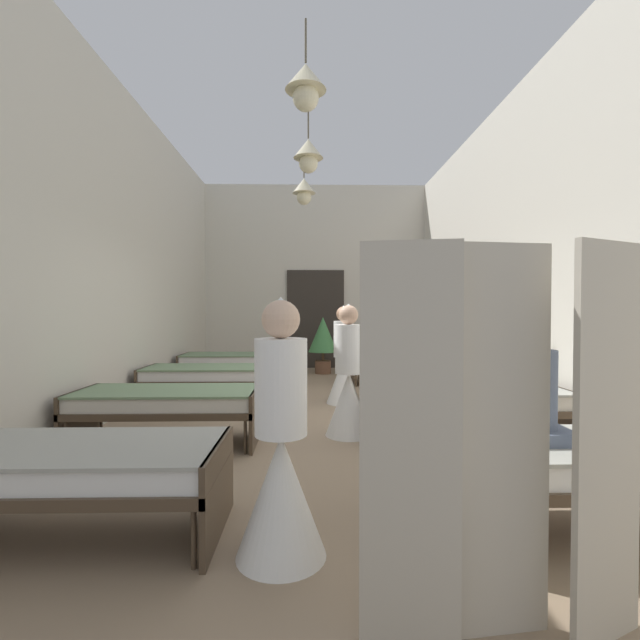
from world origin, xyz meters
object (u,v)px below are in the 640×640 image
nurse_near_aisle (343,368)px  nurse_far_aisle (348,389)px  bed_right_row_0 (589,462)px  potted_plant (323,338)px  bed_right_row_2 (428,375)px  privacy_screen (507,442)px  patient_seated_primary (530,393)px  bed_left_row_1 (168,402)px  bed_left_row_0 (68,467)px  bed_left_row_2 (209,375)px  bed_right_row_1 (476,401)px  bed_left_row_3 (232,361)px  nurse_mid_aisle (281,464)px  bed_right_row_3 (401,360)px

nurse_near_aisle → nurse_far_aisle: size_ratio=1.00×
bed_right_row_0 → potted_plant: bearing=102.0°
bed_right_row_2 → potted_plant: (-1.49, 3.20, 0.36)m
bed_right_row_0 → privacy_screen: (-0.95, -0.91, 0.41)m
bed_right_row_0 → patient_seated_primary: patient_seated_primary is taller
bed_right_row_2 → privacy_screen: size_ratio=1.12×
nurse_near_aisle → patient_seated_primary: nurse_near_aisle is taller
bed_right_row_0 → nurse_far_aisle: 2.55m
bed_left_row_1 → patient_seated_primary: bearing=-31.9°
bed_right_row_2 → patient_seated_primary: bearing=-95.4°
nurse_near_aisle → bed_right_row_0: bearing=-149.0°
bed_left_row_0 → bed_right_row_2: (3.29, 3.80, 0.00)m
bed_left_row_2 → bed_right_row_2: bearing=0.0°
bed_left_row_1 → potted_plant: size_ratio=1.50×
potted_plant → nurse_near_aisle: bearing=-86.0°
bed_right_row_2 → nurse_near_aisle: nurse_near_aisle is taller
bed_left_row_0 → bed_left_row_2: (0.00, 3.80, 0.00)m
bed_left_row_0 → bed_right_row_1: size_ratio=1.00×
bed_left_row_3 → nurse_far_aisle: size_ratio=1.28×
patient_seated_primary → nurse_mid_aisle: bearing=-168.7°
bed_left_row_1 → bed_left_row_3: bearing=90.0°
bed_left_row_2 → bed_right_row_2: (3.29, 0.00, 0.00)m
bed_left_row_0 → privacy_screen: 2.54m
bed_right_row_3 → nurse_mid_aisle: bearing=-108.2°
bed_left_row_0 → nurse_mid_aisle: nurse_mid_aisle is taller
bed_left_row_1 → nurse_mid_aisle: (1.34, -2.15, 0.09)m
bed_left_row_1 → privacy_screen: bearing=-50.2°
privacy_screen → bed_left_row_1: bearing=123.0°
privacy_screen → bed_left_row_0: bearing=152.0°
bed_left_row_3 → nurse_near_aisle: size_ratio=1.28×
bed_left_row_0 → bed_right_row_0: 3.29m
nurse_near_aisle → privacy_screen: 4.79m
bed_right_row_3 → bed_left_row_1: bearing=-130.9°
nurse_far_aisle → potted_plant: nurse_far_aisle is taller
nurse_near_aisle → nurse_far_aisle: same height
nurse_near_aisle → bed_right_row_1: bearing=-134.3°
bed_right_row_1 → privacy_screen: bearing=-108.7°
bed_left_row_3 → privacy_screen: privacy_screen is taller
patient_seated_primary → potted_plant: bearing=99.4°
bed_left_row_0 → nurse_mid_aisle: size_ratio=1.28×
bed_right_row_1 → patient_seated_primary: bearing=-100.8°
bed_right_row_2 → nurse_near_aisle: (-1.28, 0.06, 0.09)m
bed_right_row_1 → patient_seated_primary: size_ratio=2.37×
bed_left_row_3 → nurse_mid_aisle: bearing=-77.3°
potted_plant → bed_left_row_2: bearing=-119.4°
bed_left_row_0 → bed_left_row_3: bearing=90.0°
nurse_mid_aisle → bed_right_row_3: bearing=136.6°
bed_right_row_0 → privacy_screen: size_ratio=1.12×
bed_right_row_3 → nurse_far_aisle: bearing=-110.9°
bed_left_row_1 → potted_plant: 5.42m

